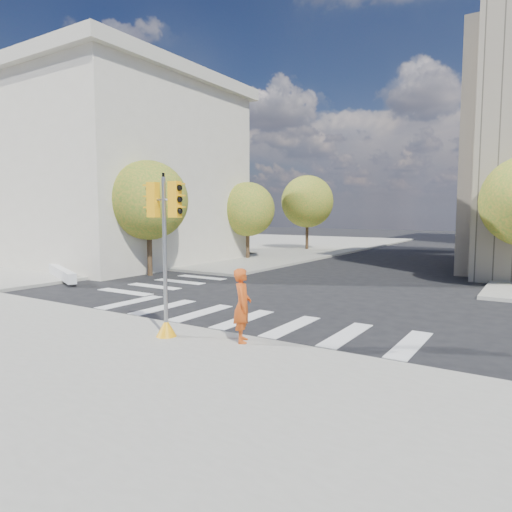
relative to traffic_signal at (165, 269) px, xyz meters
The scene contains 9 objects.
ground 5.67m from the traffic_signal, 85.18° to the left, with size 160.00×160.00×0.00m, color black.
sidewalk_far_left 36.94m from the traffic_signal, 122.01° to the left, with size 28.00×40.00×0.15m, color gray.
classical_building 24.05m from the traffic_signal, 145.82° to the left, with size 19.00×15.00×12.70m.
tree_lw_near 13.86m from the traffic_signal, 137.29° to the left, with size 4.40×4.40×6.41m.
tree_lw_mid 21.81m from the traffic_signal, 117.54° to the left, with size 4.00×4.00×5.77m.
tree_lw_far 31.06m from the traffic_signal, 108.95° to the left, with size 4.80×4.80×6.95m.
traffic_signal is the anchor object (origin of this frame).
photographer 2.36m from the traffic_signal, 18.21° to the left, with size 0.71×0.47×1.95m, color #C24612.
planter_wall 14.02m from the traffic_signal, 156.68° to the left, with size 6.00×0.40×0.50m, color silver.
Camera 1 is at (8.22, -14.31, 3.55)m, focal length 32.00 mm.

